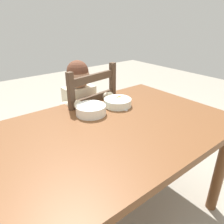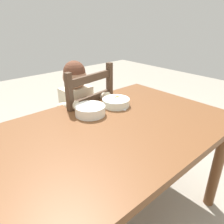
# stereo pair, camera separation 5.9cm
# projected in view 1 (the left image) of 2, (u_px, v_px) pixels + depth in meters

# --- Properties ---
(ground_plane) EXTENTS (8.00, 8.00, 0.00)m
(ground_plane) POSITION_uv_depth(u_px,v_px,m) (112.00, 217.00, 1.46)
(ground_plane) COLOR gray
(dining_table) EXTENTS (1.38, 0.90, 0.71)m
(dining_table) POSITION_uv_depth(u_px,v_px,m) (111.00, 141.00, 1.20)
(dining_table) COLOR brown
(dining_table) RESTS_ON ground
(dining_chair) EXTENTS (0.48, 0.48, 0.95)m
(dining_chair) POSITION_uv_depth(u_px,v_px,m) (83.00, 126.00, 1.68)
(dining_chair) COLOR #483425
(dining_chair) RESTS_ON ground
(child_figure) EXTENTS (0.32, 0.31, 0.98)m
(child_figure) POSITION_uv_depth(u_px,v_px,m) (82.00, 105.00, 1.60)
(child_figure) COLOR beige
(child_figure) RESTS_ON ground
(bowl_of_peas) EXTENTS (0.18, 0.18, 0.06)m
(bowl_of_peas) POSITION_uv_depth(u_px,v_px,m) (91.00, 110.00, 1.29)
(bowl_of_peas) COLOR white
(bowl_of_peas) RESTS_ON dining_table
(bowl_of_carrots) EXTENTS (0.18, 0.18, 0.05)m
(bowl_of_carrots) POSITION_uv_depth(u_px,v_px,m) (118.00, 102.00, 1.42)
(bowl_of_carrots) COLOR white
(bowl_of_carrots) RESTS_ON dining_table
(spoon) EXTENTS (0.10, 0.12, 0.01)m
(spoon) POSITION_uv_depth(u_px,v_px,m) (113.00, 109.00, 1.37)
(spoon) COLOR silver
(spoon) RESTS_ON dining_table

